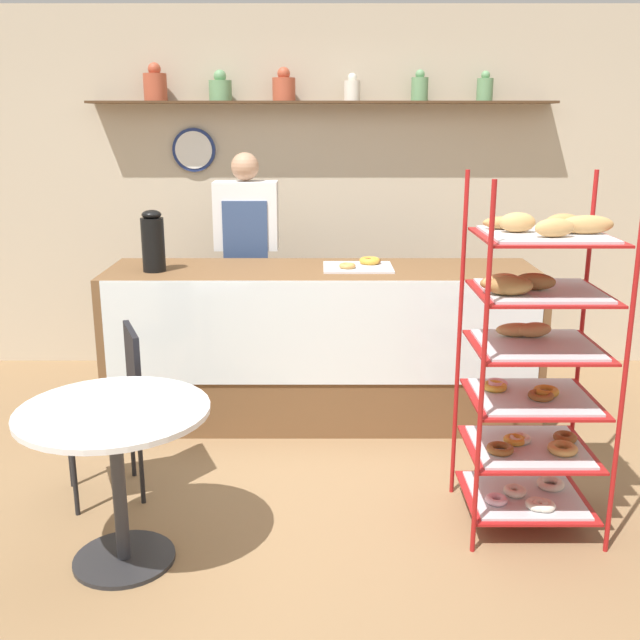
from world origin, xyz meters
name	(u,v)px	position (x,y,z in m)	size (l,w,h in m)	color
ground_plane	(320,493)	(0.00, 0.00, 0.00)	(14.00, 14.00, 0.00)	olive
back_wall	(318,190)	(-0.01, 2.24, 1.37)	(10.00, 0.30, 2.70)	beige
display_counter	(320,344)	(0.00, 1.04, 0.50)	(2.70, 0.73, 0.99)	brown
pastry_rack	(530,358)	(0.97, -0.27, 0.83)	(0.63, 0.58, 1.67)	#A51919
person_worker	(245,263)	(-0.53, 1.66, 0.91)	(0.44, 0.23, 1.68)	#282833
cafe_table	(113,447)	(-0.89, -0.62, 0.55)	(0.81, 0.81, 0.73)	#262628
cafe_chair	(114,395)	(-1.05, 0.02, 0.55)	(0.49, 0.49, 0.88)	black
coffee_carafe	(150,242)	(-1.03, 0.97, 1.18)	(0.14, 0.14, 0.38)	black
donut_tray_counter	(359,265)	(0.25, 1.08, 1.01)	(0.43, 0.35, 0.05)	silver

